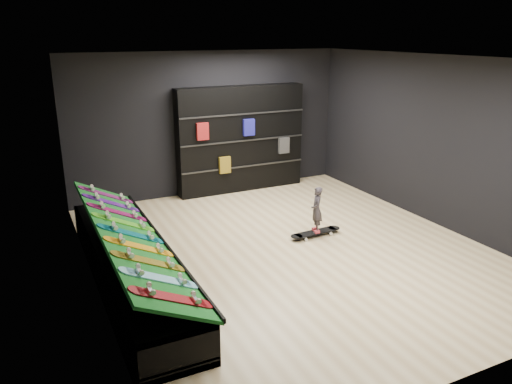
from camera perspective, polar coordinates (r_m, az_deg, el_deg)
name	(u,v)px	position (r m, az deg, el deg)	size (l,w,h in m)	color
floor	(289,250)	(8.14, 3.81, -6.63)	(6.00, 7.00, 0.01)	beige
ceiling	(293,59)	(7.41, 4.30, 14.97)	(6.00, 7.00, 0.01)	white
wall_back	(209,124)	(10.74, -5.35, 7.79)	(6.00, 0.02, 3.00)	black
wall_front	(479,244)	(5.07, 24.16, -5.44)	(6.00, 0.02, 3.00)	black
wall_left	(87,185)	(6.71, -18.78, 0.72)	(0.02, 7.00, 3.00)	black
wall_right	(438,142)	(9.46, 20.09, 5.40)	(0.02, 7.00, 3.00)	black
display_rack	(130,267)	(7.22, -14.23, -8.32)	(0.90, 4.50, 0.50)	black
turf_ramp	(131,236)	(7.04, -14.12, -4.88)	(1.00, 4.50, 0.04)	#0D5316
back_shelving	(241,139)	(10.89, -1.76, 6.07)	(2.85, 0.33, 2.28)	black
floor_skateboard	(316,234)	(8.68, 6.83, -4.78)	(0.98, 0.22, 0.09)	black
child	(316,218)	(8.58, 6.90, -3.02)	(0.18, 0.13, 0.48)	black
display_board_0	(172,297)	(5.36, -9.54, -11.80)	(0.98, 0.22, 0.09)	red
display_board_1	(160,278)	(5.77, -10.93, -9.64)	(0.98, 0.22, 0.09)	#0CB2E5
display_board_2	(149,261)	(6.18, -12.11, -7.75)	(0.98, 0.22, 0.09)	yellow
display_board_3	(140,247)	(6.61, -13.14, -6.11)	(0.98, 0.22, 0.09)	orange
display_board_4	(132,234)	(7.03, -14.03, -4.66)	(0.98, 0.22, 0.09)	#0C8C99
display_board_5	(124,222)	(7.47, -14.82, -3.38)	(0.98, 0.22, 0.09)	green
display_board_6	(118,212)	(7.91, -15.52, -2.23)	(0.98, 0.22, 0.09)	#E5198C
display_board_7	(112,203)	(8.35, -16.15, -1.21)	(0.98, 0.22, 0.09)	purple
display_board_8	(107,195)	(8.80, -16.71, -0.30)	(0.98, 0.22, 0.09)	#2626BF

